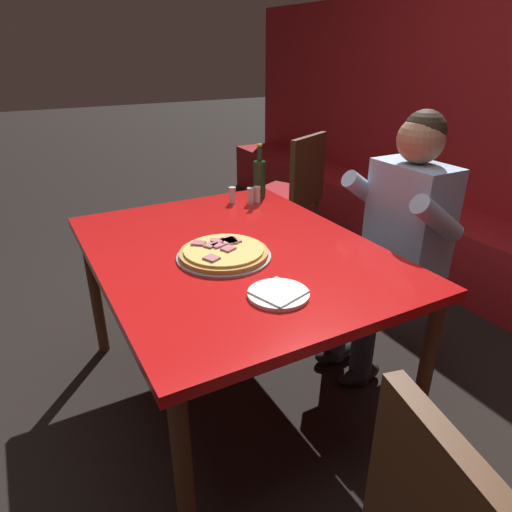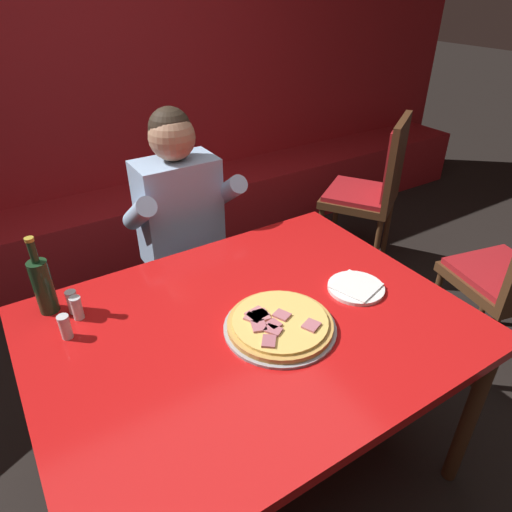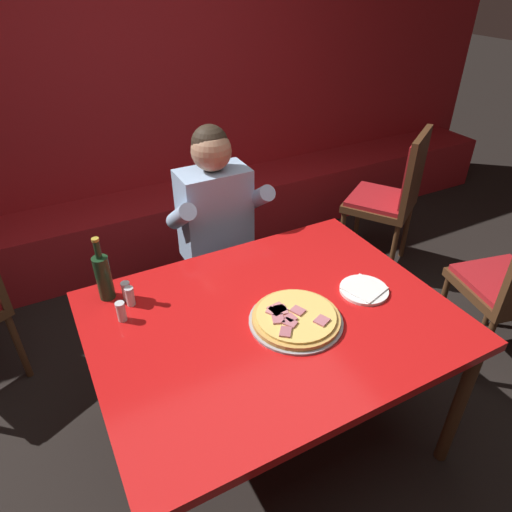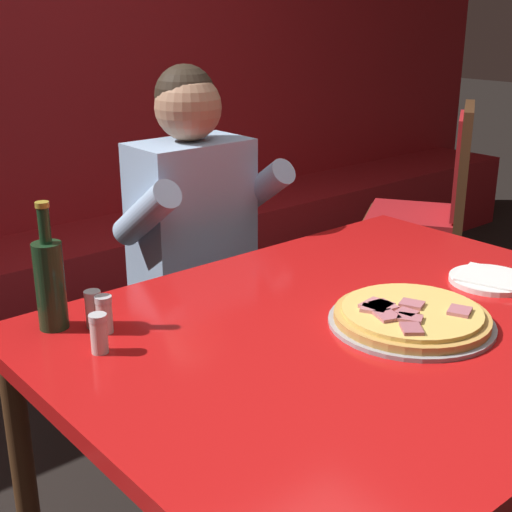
{
  "view_description": "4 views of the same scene",
  "coord_description": "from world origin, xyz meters",
  "px_view_note": "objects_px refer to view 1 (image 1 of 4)",
  "views": [
    {
      "loc": [
        1.56,
        -0.75,
        1.52
      ],
      "look_at": [
        0.12,
        0.04,
        0.76
      ],
      "focal_mm": 32.0,
      "sensor_mm": 36.0,
      "label": 1
    },
    {
      "loc": [
        -0.62,
        -1.01,
        1.77
      ],
      "look_at": [
        0.21,
        0.3,
        0.8
      ],
      "focal_mm": 32.0,
      "sensor_mm": 36.0,
      "label": 2
    },
    {
      "loc": [
        -0.71,
        -1.21,
        1.98
      ],
      "look_at": [
        0.04,
        0.21,
        0.92
      ],
      "focal_mm": 32.0,
      "sensor_mm": 36.0,
      "label": 3
    },
    {
      "loc": [
        -1.16,
        -0.97,
        1.44
      ],
      "look_at": [
        -0.12,
        0.25,
        0.88
      ],
      "focal_mm": 50.0,
      "sensor_mm": 36.0,
      "label": 4
    }
  ],
  "objects_px": {
    "shaker_red_pepper_flakes": "(257,195)",
    "dining_chair_near_left": "(293,188)",
    "beer_bottle": "(260,178)",
    "shaker_parmesan": "(251,196)",
    "shaker_oregano": "(232,196)",
    "plate_white_paper": "(278,294)",
    "diner_seated_blue_shirt": "(394,235)",
    "pizza": "(224,253)",
    "main_dining_table": "(234,263)"
  },
  "relations": [
    {
      "from": "beer_bottle",
      "to": "shaker_red_pepper_flakes",
      "type": "distance_m",
      "value": 0.11
    },
    {
      "from": "main_dining_table",
      "to": "pizza",
      "type": "distance_m",
      "value": 0.13
    },
    {
      "from": "shaker_oregano",
      "to": "dining_chair_near_left",
      "type": "bearing_deg",
      "value": 128.79
    },
    {
      "from": "shaker_red_pepper_flakes",
      "to": "dining_chair_near_left",
      "type": "bearing_deg",
      "value": 135.54
    },
    {
      "from": "main_dining_table",
      "to": "diner_seated_blue_shirt",
      "type": "relative_size",
      "value": 1.12
    },
    {
      "from": "shaker_parmesan",
      "to": "dining_chair_near_left",
      "type": "relative_size",
      "value": 0.09
    },
    {
      "from": "main_dining_table",
      "to": "pizza",
      "type": "bearing_deg",
      "value": -49.15
    },
    {
      "from": "shaker_parmesan",
      "to": "shaker_oregano",
      "type": "height_order",
      "value": "same"
    },
    {
      "from": "shaker_oregano",
      "to": "dining_chair_near_left",
      "type": "xyz_separation_m",
      "value": [
        -0.65,
        0.81,
        -0.24
      ]
    },
    {
      "from": "shaker_red_pepper_flakes",
      "to": "plate_white_paper",
      "type": "bearing_deg",
      "value": -24.85
    },
    {
      "from": "main_dining_table",
      "to": "beer_bottle",
      "type": "bearing_deg",
      "value": 142.05
    },
    {
      "from": "pizza",
      "to": "dining_chair_near_left",
      "type": "distance_m",
      "value": 1.72
    },
    {
      "from": "beer_bottle",
      "to": "shaker_red_pepper_flakes",
      "type": "xyz_separation_m",
      "value": [
        0.07,
        -0.05,
        -0.07
      ]
    },
    {
      "from": "main_dining_table",
      "to": "shaker_oregano",
      "type": "xyz_separation_m",
      "value": [
        -0.54,
        0.26,
        0.11
      ]
    },
    {
      "from": "beer_bottle",
      "to": "pizza",
      "type": "bearing_deg",
      "value": -39.31
    },
    {
      "from": "shaker_oregano",
      "to": "diner_seated_blue_shirt",
      "type": "distance_m",
      "value": 0.85
    },
    {
      "from": "main_dining_table",
      "to": "dining_chair_near_left",
      "type": "height_order",
      "value": "dining_chair_near_left"
    },
    {
      "from": "shaker_oregano",
      "to": "diner_seated_blue_shirt",
      "type": "relative_size",
      "value": 0.07
    },
    {
      "from": "plate_white_paper",
      "to": "diner_seated_blue_shirt",
      "type": "bearing_deg",
      "value": 110.2
    },
    {
      "from": "diner_seated_blue_shirt",
      "to": "dining_chair_near_left",
      "type": "bearing_deg",
      "value": 167.54
    },
    {
      "from": "shaker_red_pepper_flakes",
      "to": "pizza",
      "type": "bearing_deg",
      "value": -39.51
    },
    {
      "from": "main_dining_table",
      "to": "diner_seated_blue_shirt",
      "type": "distance_m",
      "value": 0.79
    },
    {
      "from": "plate_white_paper",
      "to": "shaker_red_pepper_flakes",
      "type": "height_order",
      "value": "shaker_red_pepper_flakes"
    },
    {
      "from": "beer_bottle",
      "to": "shaker_oregano",
      "type": "bearing_deg",
      "value": -83.88
    },
    {
      "from": "shaker_red_pepper_flakes",
      "to": "shaker_oregano",
      "type": "height_order",
      "value": "same"
    },
    {
      "from": "plate_white_paper",
      "to": "beer_bottle",
      "type": "bearing_deg",
      "value": 154.11
    },
    {
      "from": "shaker_parmesan",
      "to": "shaker_oregano",
      "type": "distance_m",
      "value": 0.1
    },
    {
      "from": "pizza",
      "to": "shaker_oregano",
      "type": "bearing_deg",
      "value": 151.05
    },
    {
      "from": "main_dining_table",
      "to": "plate_white_paper",
      "type": "bearing_deg",
      "value": -5.97
    },
    {
      "from": "beer_bottle",
      "to": "shaker_parmesan",
      "type": "bearing_deg",
      "value": -52.06
    },
    {
      "from": "beer_bottle",
      "to": "dining_chair_near_left",
      "type": "relative_size",
      "value": 0.31
    },
    {
      "from": "pizza",
      "to": "shaker_parmesan",
      "type": "xyz_separation_m",
      "value": [
        -0.55,
        0.41,
        0.02
      ]
    },
    {
      "from": "pizza",
      "to": "shaker_parmesan",
      "type": "bearing_deg",
      "value": 142.94
    },
    {
      "from": "main_dining_table",
      "to": "shaker_red_pepper_flakes",
      "type": "bearing_deg",
      "value": 142.01
    },
    {
      "from": "pizza",
      "to": "shaker_parmesan",
      "type": "distance_m",
      "value": 0.69
    },
    {
      "from": "shaker_oregano",
      "to": "shaker_parmesan",
      "type": "bearing_deg",
      "value": 54.61
    },
    {
      "from": "plate_white_paper",
      "to": "diner_seated_blue_shirt",
      "type": "distance_m",
      "value": 0.88
    },
    {
      "from": "pizza",
      "to": "beer_bottle",
      "type": "relative_size",
      "value": 1.29
    },
    {
      "from": "beer_bottle",
      "to": "shaker_red_pepper_flakes",
      "type": "height_order",
      "value": "beer_bottle"
    },
    {
      "from": "pizza",
      "to": "shaker_parmesan",
      "type": "relative_size",
      "value": 4.37
    },
    {
      "from": "shaker_parmesan",
      "to": "dining_chair_near_left",
      "type": "xyz_separation_m",
      "value": [
        -0.71,
        0.74,
        -0.24
      ]
    },
    {
      "from": "pizza",
      "to": "diner_seated_blue_shirt",
      "type": "xyz_separation_m",
      "value": [
        0.06,
        0.86,
        -0.07
      ]
    },
    {
      "from": "shaker_red_pepper_flakes",
      "to": "shaker_oregano",
      "type": "xyz_separation_m",
      "value": [
        -0.05,
        -0.12,
        0.0
      ]
    },
    {
      "from": "dining_chair_near_left",
      "to": "shaker_parmesan",
      "type": "bearing_deg",
      "value": -45.96
    },
    {
      "from": "shaker_red_pepper_flakes",
      "to": "diner_seated_blue_shirt",
      "type": "relative_size",
      "value": 0.07
    },
    {
      "from": "diner_seated_blue_shirt",
      "to": "dining_chair_near_left",
      "type": "height_order",
      "value": "diner_seated_blue_shirt"
    },
    {
      "from": "beer_bottle",
      "to": "diner_seated_blue_shirt",
      "type": "height_order",
      "value": "diner_seated_blue_shirt"
    },
    {
      "from": "beer_bottle",
      "to": "shaker_parmesan",
      "type": "height_order",
      "value": "beer_bottle"
    },
    {
      "from": "shaker_parmesan",
      "to": "dining_chair_near_left",
      "type": "bearing_deg",
      "value": 134.04
    },
    {
      "from": "plate_white_paper",
      "to": "shaker_red_pepper_flakes",
      "type": "bearing_deg",
      "value": 155.15
    }
  ]
}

